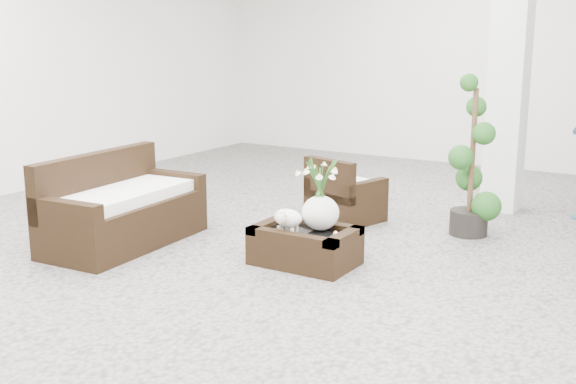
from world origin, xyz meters
The scene contains 9 objects.
ground centered at (0.00, 0.00, 0.00)m, with size 11.00×11.00×0.00m, color gray.
column centered at (1.20, 2.80, 1.75)m, with size 0.40×0.40×3.50m, color white.
coffee_table centered at (0.25, -0.21, 0.16)m, with size 0.90×0.60×0.31m, color black.
sheep_figurine centered at (0.13, -0.31, 0.42)m, with size 0.28×0.23×0.21m, color white.
planter_narcissus centered at (0.35, -0.11, 0.71)m, with size 0.44×0.44×0.80m, color white, non-canonical shape.
tealight centered at (0.55, -0.19, 0.33)m, with size 0.04×0.04×0.03m, color white.
armchair centered at (-0.13, 1.35, 0.36)m, with size 0.68×0.65×0.73m, color black.
loveseat centered at (-1.59, -0.61, 0.45)m, with size 1.68×0.81×0.89m, color black.
topiary centered at (1.21, 1.51, 0.81)m, with size 0.43×0.43×1.63m, color #1C4817, non-canonical shape.
Camera 1 is at (3.30, -5.46, 2.03)m, focal length 43.70 mm.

